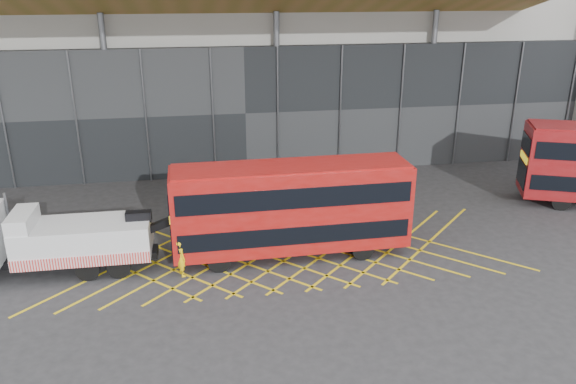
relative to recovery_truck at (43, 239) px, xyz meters
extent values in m
plane|color=#2B2B2E|center=(7.66, 0.10, -1.57)|extent=(120.00, 120.00, 0.00)
cube|color=yellow|center=(2.86, 0.10, -1.56)|extent=(7.16, 7.16, 0.01)
cube|color=yellow|center=(2.86, 0.10, -1.56)|extent=(7.16, 7.16, 0.01)
cube|color=yellow|center=(4.46, 0.10, -1.56)|extent=(7.16, 7.16, 0.01)
cube|color=yellow|center=(4.46, 0.10, -1.56)|extent=(7.16, 7.16, 0.01)
cube|color=yellow|center=(6.06, 0.10, -1.56)|extent=(7.16, 7.16, 0.01)
cube|color=yellow|center=(6.06, 0.10, -1.56)|extent=(7.16, 7.16, 0.01)
cube|color=yellow|center=(7.66, 0.10, -1.56)|extent=(7.16, 7.16, 0.01)
cube|color=yellow|center=(7.66, 0.10, -1.56)|extent=(7.16, 7.16, 0.01)
cube|color=yellow|center=(9.26, 0.10, -1.56)|extent=(7.16, 7.16, 0.01)
cube|color=yellow|center=(9.26, 0.10, -1.56)|extent=(7.16, 7.16, 0.01)
cube|color=yellow|center=(10.86, 0.10, -1.56)|extent=(7.16, 7.16, 0.01)
cube|color=yellow|center=(10.86, 0.10, -1.56)|extent=(7.16, 7.16, 0.01)
cube|color=yellow|center=(12.46, 0.10, -1.56)|extent=(7.16, 7.16, 0.01)
cube|color=yellow|center=(12.46, 0.10, -1.56)|extent=(7.16, 7.16, 0.01)
cube|color=yellow|center=(14.06, 0.10, -1.56)|extent=(7.16, 7.16, 0.01)
cube|color=yellow|center=(14.06, 0.10, -1.56)|extent=(7.16, 7.16, 0.01)
cube|color=yellow|center=(15.66, 0.10, -1.56)|extent=(7.16, 7.16, 0.01)
cube|color=yellow|center=(15.66, 0.10, -1.56)|extent=(7.16, 7.16, 0.01)
cube|color=yellow|center=(17.26, 0.10, -1.56)|extent=(7.16, 7.16, 0.01)
cube|color=yellow|center=(17.26, 0.10, -1.56)|extent=(7.16, 7.16, 0.01)
cube|color=gray|center=(9.66, 19.10, 7.43)|extent=(55.00, 14.00, 18.00)
cube|color=black|center=(9.66, 11.80, 2.43)|extent=(55.00, 0.80, 8.00)
cylinder|color=#595B60|center=(1.66, 11.60, 3.43)|extent=(0.36, 0.36, 10.00)
cylinder|color=#595B60|center=(11.66, 11.60, 3.43)|extent=(0.36, 0.36, 10.00)
cylinder|color=#595B60|center=(21.66, 11.60, 3.43)|extent=(0.36, 0.36, 10.00)
cube|color=black|center=(0.38, 0.00, -0.94)|extent=(8.48, 0.94, 0.31)
cube|color=white|center=(1.63, 0.00, -0.09)|extent=(5.54, 2.26, 1.43)
cube|color=red|center=(1.62, -1.15, -0.63)|extent=(5.53, 0.08, 0.49)
cube|color=white|center=(-0.69, 0.01, 0.93)|extent=(0.90, 2.15, 0.62)
cube|color=black|center=(3.95, -0.02, 0.75)|extent=(1.07, 0.45, 0.45)
cube|color=black|center=(4.84, -0.02, 0.31)|extent=(1.95, 0.32, 0.96)
cylinder|color=black|center=(3.05, -0.95, -1.08)|extent=(0.98, 0.32, 0.98)
cylinder|color=black|center=(3.06, 0.92, -1.08)|extent=(0.98, 0.32, 0.98)
cylinder|color=#595B60|center=(-1.49, 0.90, 0.84)|extent=(0.12, 0.12, 1.96)
cube|color=#9E0F0C|center=(10.53, -0.05, 0.77)|extent=(10.47, 2.53, 3.68)
cube|color=black|center=(10.53, -0.05, -0.10)|extent=(10.05, 2.59, 0.81)
cube|color=black|center=(10.53, -0.05, 1.61)|extent=(10.05, 2.59, 0.90)
cube|color=black|center=(5.29, -0.11, -0.05)|extent=(0.08, 2.13, 1.23)
cube|color=black|center=(5.29, -0.11, 1.61)|extent=(0.08, 2.13, 0.90)
cube|color=yellow|center=(5.28, -0.11, 0.85)|extent=(0.08, 1.70, 0.33)
cube|color=#9E0F0C|center=(10.53, -0.05, 2.64)|extent=(10.26, 2.34, 0.11)
cylinder|color=black|center=(7.22, -1.15, -1.07)|extent=(0.99, 0.30, 0.99)
cylinder|color=black|center=(7.19, 0.97, -1.07)|extent=(0.99, 0.30, 0.99)
cylinder|color=black|center=(13.58, -1.08, -1.07)|extent=(0.99, 0.30, 0.99)
cylinder|color=black|center=(13.55, 1.04, -1.07)|extent=(0.99, 0.30, 0.99)
cube|color=black|center=(24.41, 4.47, 0.02)|extent=(0.87, 2.09, 1.29)
cube|color=black|center=(24.41, 4.47, 1.75)|extent=(0.87, 2.09, 0.94)
cube|color=yellow|center=(24.40, 4.47, 0.96)|extent=(0.70, 1.67, 0.35)
cylinder|color=black|center=(25.87, 2.70, -1.05)|extent=(1.07, 0.65, 1.03)
cylinder|color=black|center=(26.68, 4.77, -1.05)|extent=(1.07, 0.65, 1.03)
imported|color=yellow|center=(5.65, -1.21, -0.75)|extent=(0.55, 0.68, 1.63)
camera|label=1|loc=(6.55, -22.64, 10.12)|focal=35.00mm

